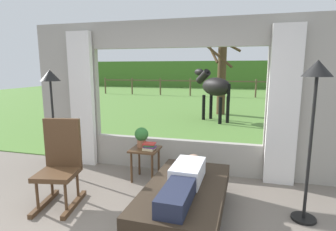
% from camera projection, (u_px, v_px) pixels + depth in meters
% --- Properties ---
extents(back_wall_with_window, '(5.20, 0.12, 2.55)m').
position_uv_depth(back_wall_with_window, '(175.00, 99.00, 4.54)').
color(back_wall_with_window, '#9E998E').
rests_on(back_wall_with_window, ground_plane).
extents(curtain_panel_left, '(0.44, 0.10, 2.40)m').
position_uv_depth(curtain_panel_left, '(82.00, 100.00, 4.84)').
color(curtain_panel_left, silver).
rests_on(curtain_panel_left, ground_plane).
extents(curtain_panel_right, '(0.44, 0.10, 2.40)m').
position_uv_depth(curtain_panel_right, '(283.00, 107.00, 3.99)').
color(curtain_panel_right, silver).
rests_on(curtain_panel_right, ground_plane).
extents(outdoor_pasture_lawn, '(36.00, 21.68, 0.02)m').
position_uv_depth(outdoor_pasture_lawn, '(220.00, 100.00, 15.13)').
color(outdoor_pasture_lawn, '#568438').
rests_on(outdoor_pasture_lawn, ground_plane).
extents(distant_hill_ridge, '(36.00, 2.00, 2.40)m').
position_uv_depth(distant_hill_ridge, '(228.00, 75.00, 24.28)').
color(distant_hill_ridge, '#436F2A').
rests_on(distant_hill_ridge, ground_plane).
extents(recliner_sofa, '(0.95, 1.72, 0.42)m').
position_uv_depth(recliner_sofa, '(185.00, 202.00, 3.16)').
color(recliner_sofa, black).
rests_on(recliner_sofa, ground_plane).
extents(reclining_person, '(0.36, 1.43, 0.22)m').
position_uv_depth(reclining_person, '(185.00, 179.00, 3.06)').
color(reclining_person, silver).
rests_on(reclining_person, recliner_sofa).
extents(rocking_chair, '(0.58, 0.75, 1.12)m').
position_uv_depth(rocking_chair, '(60.00, 163.00, 3.50)').
color(rocking_chair, '#4C331E').
rests_on(rocking_chair, ground_plane).
extents(side_table, '(0.44, 0.44, 0.52)m').
position_uv_depth(side_table, '(145.00, 154.00, 4.26)').
color(side_table, '#4C331E').
rests_on(side_table, ground_plane).
extents(potted_plant, '(0.22, 0.22, 0.32)m').
position_uv_depth(potted_plant, '(142.00, 136.00, 4.29)').
color(potted_plant, '#9E6042').
rests_on(potted_plant, side_table).
extents(book_stack, '(0.20, 0.16, 0.11)m').
position_uv_depth(book_stack, '(149.00, 146.00, 4.15)').
color(book_stack, beige).
rests_on(book_stack, side_table).
extents(floor_lamp_left, '(0.32, 0.32, 1.75)m').
position_uv_depth(floor_lamp_left, '(51.00, 91.00, 4.36)').
color(floor_lamp_left, black).
rests_on(floor_lamp_left, ground_plane).
extents(floor_lamp_right, '(0.32, 0.32, 1.86)m').
position_uv_depth(floor_lamp_right, '(315.00, 93.00, 2.92)').
color(floor_lamp_right, black).
rests_on(floor_lamp_right, ground_plane).
extents(horse, '(1.54, 1.52, 1.73)m').
position_uv_depth(horse, '(214.00, 87.00, 8.86)').
color(horse, black).
rests_on(horse, outdoor_pasture_lawn).
extents(pasture_tree, '(1.39, 0.90, 3.20)m').
position_uv_depth(pasture_tree, '(221.00, 70.00, 10.06)').
color(pasture_tree, '#4C3823').
rests_on(pasture_tree, outdoor_pasture_lawn).
extents(pasture_fence_line, '(16.10, 0.10, 1.10)m').
position_uv_depth(pasture_fence_line, '(222.00, 85.00, 16.62)').
color(pasture_fence_line, brown).
rests_on(pasture_fence_line, outdoor_pasture_lawn).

